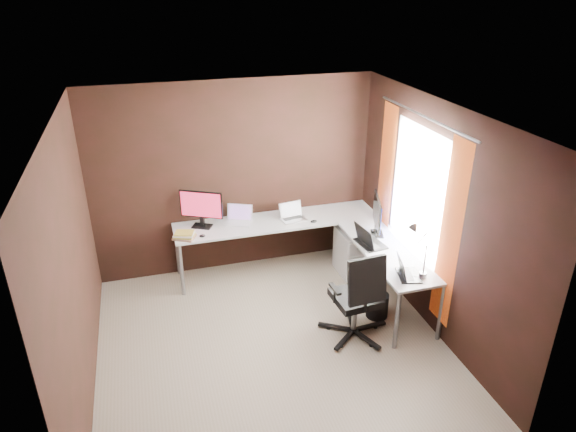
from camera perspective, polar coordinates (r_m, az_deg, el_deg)
The scene contains 15 objects.
room at distance 5.12m, azimuth 1.54°, elevation -1.81°, with size 3.60×3.60×2.50m.
desk at distance 6.36m, azimuth 3.12°, elevation -2.21°, with size 2.65×2.25×0.73m.
drawer_pedestal at distance 6.82m, azimuth 7.41°, elevation -3.96°, with size 0.42×0.50×0.60m, color silver.
monitor_left at distance 6.45m, azimuth -9.62°, elevation 0.99°, with size 0.49×0.28×0.47m.
monitor_right at distance 6.24m, azimuth 9.88°, elevation 0.21°, with size 0.23×0.56×0.48m.
laptop_white at distance 6.59m, azimuth -5.46°, elevation -0.29°, with size 0.39×0.35×0.22m.
laptop_silver at distance 6.65m, azimuth 0.46°, elevation 0.07°, with size 0.34×0.27×0.21m.
laptop_black_big at distance 6.08m, azimuth 8.91°, elevation -2.73°, with size 0.31×0.40×0.25m.
laptop_black_small at distance 5.55m, azimuth 13.00°, elevation -6.09°, with size 0.30×0.36×0.21m.
book_stack at distance 6.29m, azimuth -11.45°, elevation -2.12°, with size 0.31×0.29×0.08m.
mouse_left at distance 6.28m, azimuth -9.49°, elevation -2.19°, with size 0.08×0.05×0.03m, color black.
mouse_corner at distance 6.56m, azimuth 2.88°, elevation -0.60°, with size 0.09×0.06×0.03m, color black.
desk_lamp at distance 5.43m, azimuth 14.22°, elevation -3.05°, with size 0.19×0.22×0.59m.
office_chair at distance 5.67m, azimuth 7.60°, elevation -10.51°, with size 0.60×0.60×1.06m.
wastebasket at distance 6.10m, azimuth 9.89°, elevation -9.72°, with size 0.25×0.25×0.29m, color black.
Camera 1 is at (-1.07, -4.27, 3.61)m, focal length 32.00 mm.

